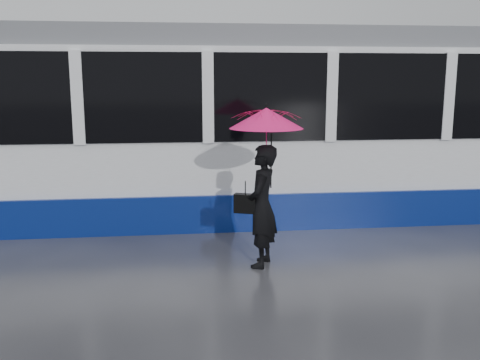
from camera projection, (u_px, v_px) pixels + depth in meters
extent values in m
plane|color=#2A2A2F|center=(151.00, 260.00, 7.47)|extent=(90.00, 90.00, 0.00)
cube|color=#3F3D38|center=(156.00, 225.00, 9.20)|extent=(34.00, 0.07, 0.02)
cube|color=#3F3D38|center=(159.00, 206.00, 10.61)|extent=(34.00, 0.07, 0.02)
cube|color=white|center=(338.00, 131.00, 10.01)|extent=(24.00, 2.40, 2.95)
cube|color=navy|center=(336.00, 195.00, 10.24)|extent=(24.00, 2.56, 0.62)
cube|color=black|center=(339.00, 95.00, 9.89)|extent=(23.00, 2.48, 1.40)
cube|color=slate|center=(341.00, 41.00, 9.70)|extent=(23.60, 2.20, 0.35)
imported|color=black|center=(262.00, 206.00, 7.11)|extent=(0.58, 0.70, 1.65)
imported|color=#F91579|center=(266.00, 138.00, 6.95)|extent=(1.16, 1.17, 0.82)
cone|color=#F91579|center=(266.00, 118.00, 6.90)|extent=(1.25, 1.25, 0.27)
cylinder|color=black|center=(266.00, 106.00, 6.87)|extent=(0.01, 0.01, 0.06)
cylinder|color=black|center=(271.00, 161.00, 7.03)|extent=(0.02, 0.02, 0.72)
cube|color=black|center=(245.00, 203.00, 7.10)|extent=(0.32, 0.22, 0.25)
cylinder|color=black|center=(245.00, 187.00, 7.06)|extent=(0.01, 0.01, 0.18)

